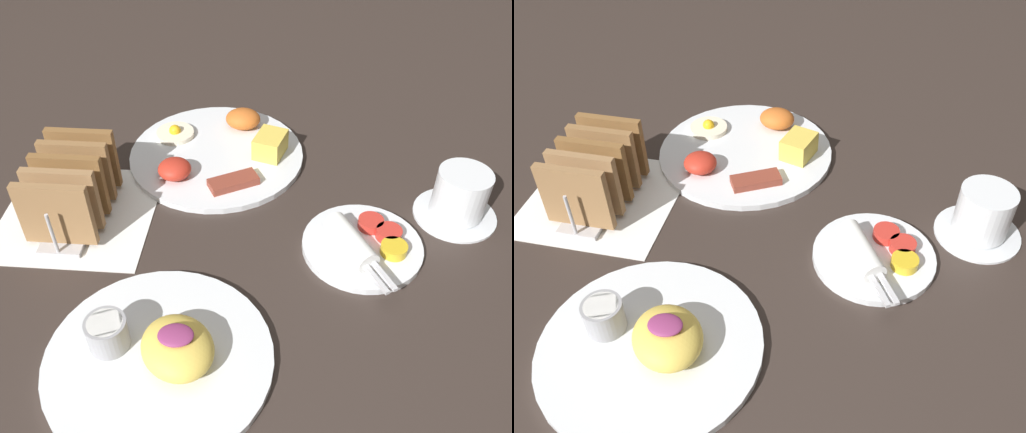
# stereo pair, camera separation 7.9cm
# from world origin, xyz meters

# --- Properties ---
(ground_plane) EXTENTS (3.00, 3.00, 0.00)m
(ground_plane) POSITION_xyz_m (0.00, 0.00, 0.00)
(ground_plane) COLOR #332823
(napkin_flat) EXTENTS (0.22, 0.22, 0.00)m
(napkin_flat) POSITION_xyz_m (-0.22, 0.04, 0.00)
(napkin_flat) COLOR white
(napkin_flat) RESTS_ON ground_plane
(plate_breakfast) EXTENTS (0.29, 0.29, 0.05)m
(plate_breakfast) POSITION_xyz_m (-0.03, 0.20, 0.01)
(plate_breakfast) COLOR white
(plate_breakfast) RESTS_ON ground_plane
(plate_condiments) EXTENTS (0.17, 0.18, 0.04)m
(plate_condiments) POSITION_xyz_m (0.19, -0.00, 0.01)
(plate_condiments) COLOR white
(plate_condiments) RESTS_ON ground_plane
(plate_foreground) EXTENTS (0.26, 0.26, 0.06)m
(plate_foreground) POSITION_xyz_m (-0.05, -0.20, 0.01)
(plate_foreground) COLOR white
(plate_foreground) RESTS_ON ground_plane
(toast_rack) EXTENTS (0.10, 0.18, 0.10)m
(toast_rack) POSITION_xyz_m (-0.22, 0.04, 0.05)
(toast_rack) COLOR #B7B7BC
(toast_rack) RESTS_ON ground_plane
(coffee_cup) EXTENTS (0.12, 0.12, 0.08)m
(coffee_cup) POSITION_xyz_m (0.33, 0.08, 0.04)
(coffee_cup) COLOR white
(coffee_cup) RESTS_ON ground_plane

